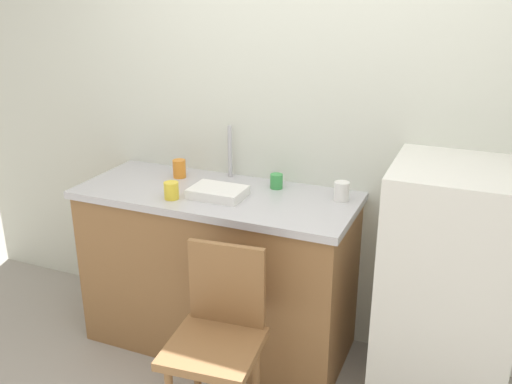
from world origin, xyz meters
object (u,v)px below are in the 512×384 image
object	(u,v)px
refrigerator	(447,290)
chair	(218,335)
cup_yellow	(171,191)
cup_orange	(179,169)
dish_tray	(218,192)
cup_white	(342,191)
cup_green	(276,181)

from	to	relation	value
refrigerator	chair	size ratio (longest dim) A/B	1.37
cup_yellow	cup_orange	world-z (taller)	cup_orange
dish_tray	chair	bearing A→B (deg)	-64.47
dish_tray	cup_orange	distance (m)	0.40
chair	cup_yellow	bearing A→B (deg)	132.20
chair	cup_white	size ratio (longest dim) A/B	9.03
chair	cup_white	xyz separation A→B (m)	(0.35, 0.74, 0.48)
cup_green	cup_yellow	size ratio (longest dim) A/B	0.89
cup_orange	refrigerator	bearing A→B (deg)	-4.80
refrigerator	chair	xyz separation A→B (m)	(-0.92, -0.61, -0.11)
refrigerator	cup_yellow	xyz separation A→B (m)	(-1.38, -0.19, 0.37)
cup_green	cup_white	size ratio (longest dim) A/B	0.80
dish_tray	cup_yellow	distance (m)	0.24
dish_tray	cup_orange	size ratio (longest dim) A/B	2.73
refrigerator	cup_orange	xyz separation A→B (m)	(-1.51, 0.13, 0.38)
dish_tray	cup_orange	bearing A→B (deg)	149.97
cup_yellow	chair	bearing A→B (deg)	-42.19
cup_yellow	cup_orange	xyz separation A→B (m)	(-0.13, 0.31, 0.01)
refrigerator	cup_green	xyz separation A→B (m)	(-0.94, 0.17, 0.36)
chair	cup_white	distance (m)	0.95
refrigerator	cup_yellow	bearing A→B (deg)	-172.29
cup_white	cup_yellow	size ratio (longest dim) A/B	1.11
refrigerator	cup_green	size ratio (longest dim) A/B	15.49
refrigerator	dish_tray	size ratio (longest dim) A/B	4.36
dish_tray	cup_white	size ratio (longest dim) A/B	2.84
chair	cup_green	distance (m)	0.91
chair	cup_yellow	distance (m)	0.79
refrigerator	dish_tray	distance (m)	1.22
refrigerator	cup_yellow	world-z (taller)	refrigerator
cup_orange	dish_tray	bearing A→B (deg)	-30.03
cup_white	dish_tray	bearing A→B (deg)	-161.72
chair	cup_green	xyz separation A→B (m)	(-0.02, 0.78, 0.47)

